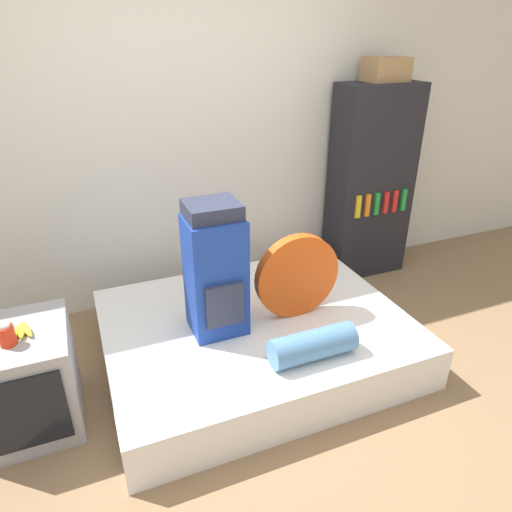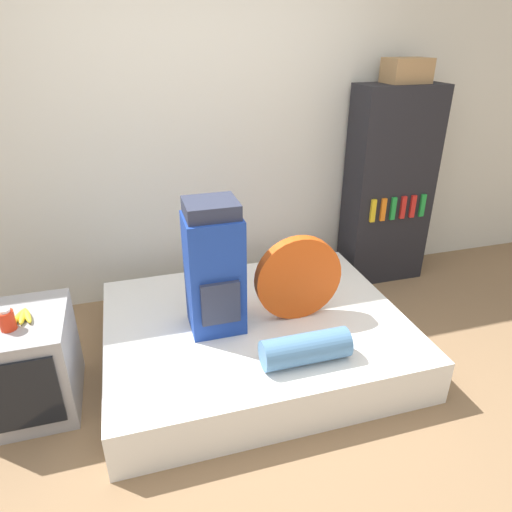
% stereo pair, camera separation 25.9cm
% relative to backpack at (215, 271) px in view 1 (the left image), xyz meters
% --- Properties ---
extents(ground_plane, '(16.00, 16.00, 0.00)m').
position_rel_backpack_xyz_m(ground_plane, '(0.08, -0.61, -0.70)').
color(ground_plane, '#846647').
extents(wall_back, '(8.00, 0.05, 2.60)m').
position_rel_backpack_xyz_m(wall_back, '(0.08, 1.04, 0.60)').
color(wall_back, silver).
rests_on(wall_back, ground_plane).
extents(bed, '(1.91, 1.51, 0.29)m').
position_rel_backpack_xyz_m(bed, '(0.26, 0.01, -0.55)').
color(bed, white).
rests_on(bed, ground_plane).
extents(backpack, '(0.33, 0.33, 0.83)m').
position_rel_backpack_xyz_m(backpack, '(0.00, 0.00, 0.00)').
color(backpack, navy).
rests_on(backpack, bed).
extents(tent_bag, '(0.56, 0.07, 0.56)m').
position_rel_backpack_xyz_m(tent_bag, '(0.53, -0.04, -0.12)').
color(tent_bag, '#D14C14').
rests_on(tent_bag, bed).
extents(sleeping_roll, '(0.50, 0.17, 0.17)m').
position_rel_backpack_xyz_m(sleeping_roll, '(0.41, -0.49, -0.32)').
color(sleeping_roll, teal).
rests_on(sleeping_roll, bed).
extents(television, '(0.49, 0.58, 0.58)m').
position_rel_backpack_xyz_m(television, '(-1.10, -0.07, -0.40)').
color(television, '#939399').
rests_on(television, ground_plane).
extents(canister, '(0.08, 0.08, 0.12)m').
position_rel_backpack_xyz_m(canister, '(-1.12, -0.15, -0.05)').
color(canister, red).
rests_on(canister, television).
extents(banana_bunch, '(0.13, 0.17, 0.03)m').
position_rel_backpack_xyz_m(banana_bunch, '(-1.06, -0.07, -0.10)').
color(banana_bunch, yellow).
rests_on(banana_bunch, television).
extents(bookshelf, '(0.68, 0.35, 1.62)m').
position_rel_backpack_xyz_m(bookshelf, '(1.64, 0.80, 0.11)').
color(bookshelf, black).
rests_on(bookshelf, ground_plane).
extents(cardboard_box, '(0.32, 0.24, 0.18)m').
position_rel_backpack_xyz_m(cardboard_box, '(1.67, 0.81, 1.01)').
color(cardboard_box, '#99754C').
rests_on(cardboard_box, bookshelf).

